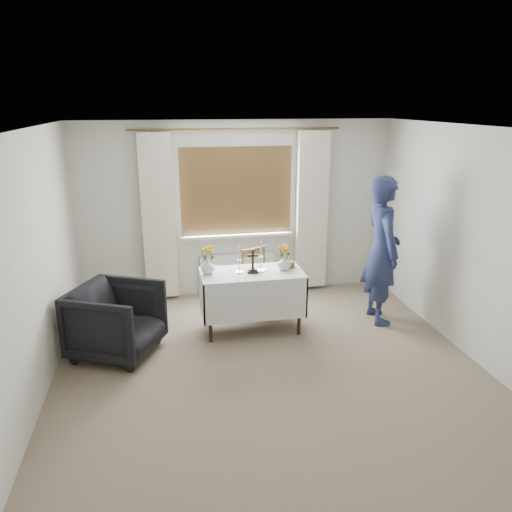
{
  "coord_description": "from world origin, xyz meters",
  "views": [
    {
      "loc": [
        -1.03,
        -4.45,
        2.74
      ],
      "look_at": [
        -0.01,
        0.96,
        1.03
      ],
      "focal_mm": 35.0,
      "sensor_mm": 36.0,
      "label": 1
    }
  ],
  "objects_px": {
    "wooden_cross": "(253,261)",
    "flower_vase_left": "(208,267)",
    "flower_vase_right": "(284,263)",
    "person": "(382,250)",
    "wooden_chair": "(260,282)",
    "armchair": "(117,321)",
    "altar_table": "(252,301)"
  },
  "relations": [
    {
      "from": "wooden_cross",
      "to": "flower_vase_left",
      "type": "distance_m",
      "value": 0.54
    },
    {
      "from": "flower_vase_right",
      "to": "person",
      "type": "bearing_deg",
      "value": -0.17
    },
    {
      "from": "wooden_chair",
      "to": "person",
      "type": "height_order",
      "value": "person"
    },
    {
      "from": "armchair",
      "to": "wooden_chair",
      "type": "bearing_deg",
      "value": -40.05
    },
    {
      "from": "wooden_cross",
      "to": "person",
      "type": "bearing_deg",
      "value": 5.06
    },
    {
      "from": "armchair",
      "to": "flower_vase_left",
      "type": "xyz_separation_m",
      "value": [
        1.07,
        0.36,
        0.45
      ]
    },
    {
      "from": "altar_table",
      "to": "wooden_cross",
      "type": "xyz_separation_m",
      "value": [
        0.01,
        -0.03,
        0.53
      ]
    },
    {
      "from": "flower_vase_right",
      "to": "wooden_cross",
      "type": "bearing_deg",
      "value": -175.28
    },
    {
      "from": "person",
      "to": "flower_vase_right",
      "type": "height_order",
      "value": "person"
    },
    {
      "from": "wooden_chair",
      "to": "wooden_cross",
      "type": "distance_m",
      "value": 0.75
    },
    {
      "from": "person",
      "to": "flower_vase_left",
      "type": "xyz_separation_m",
      "value": [
        -2.19,
        0.04,
        -0.09
      ]
    },
    {
      "from": "flower_vase_left",
      "to": "wooden_chair",
      "type": "bearing_deg",
      "value": 33.19
    },
    {
      "from": "person",
      "to": "wooden_cross",
      "type": "xyz_separation_m",
      "value": [
        -1.66,
        -0.03,
        -0.04
      ]
    },
    {
      "from": "person",
      "to": "flower_vase_left",
      "type": "distance_m",
      "value": 2.19
    },
    {
      "from": "person",
      "to": "wooden_chair",
      "type": "bearing_deg",
      "value": 72.74
    },
    {
      "from": "altar_table",
      "to": "flower_vase_left",
      "type": "distance_m",
      "value": 0.7
    },
    {
      "from": "altar_table",
      "to": "person",
      "type": "xyz_separation_m",
      "value": [
        1.66,
        0.0,
        0.56
      ]
    },
    {
      "from": "armchair",
      "to": "person",
      "type": "bearing_deg",
      "value": -59.39
    },
    {
      "from": "flower_vase_right",
      "to": "wooden_chair",
      "type": "bearing_deg",
      "value": 110.38
    },
    {
      "from": "armchair",
      "to": "flower_vase_left",
      "type": "height_order",
      "value": "flower_vase_left"
    },
    {
      "from": "altar_table",
      "to": "flower_vase_right",
      "type": "relative_size",
      "value": 7.05
    },
    {
      "from": "armchair",
      "to": "person",
      "type": "distance_m",
      "value": 3.32
    },
    {
      "from": "wooden_chair",
      "to": "person",
      "type": "bearing_deg",
      "value": -42.0
    },
    {
      "from": "wooden_cross",
      "to": "flower_vase_right",
      "type": "bearing_deg",
      "value": 8.79
    },
    {
      "from": "wooden_chair",
      "to": "flower_vase_right",
      "type": "distance_m",
      "value": 0.69
    },
    {
      "from": "armchair",
      "to": "flower_vase_left",
      "type": "relative_size",
      "value": 5.04
    },
    {
      "from": "person",
      "to": "wooden_cross",
      "type": "height_order",
      "value": "person"
    },
    {
      "from": "wooden_chair",
      "to": "flower_vase_right",
      "type": "bearing_deg",
      "value": -92.07
    },
    {
      "from": "person",
      "to": "altar_table",
      "type": "bearing_deg",
      "value": 92.38
    },
    {
      "from": "flower_vase_left",
      "to": "flower_vase_right",
      "type": "distance_m",
      "value": 0.93
    },
    {
      "from": "person",
      "to": "flower_vase_left",
      "type": "height_order",
      "value": "person"
    },
    {
      "from": "flower_vase_right",
      "to": "flower_vase_left",
      "type": "bearing_deg",
      "value": 178.01
    }
  ]
}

